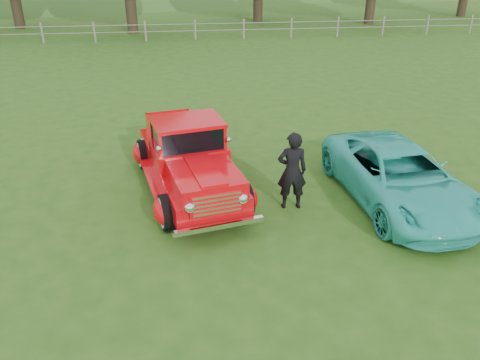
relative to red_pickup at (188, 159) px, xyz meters
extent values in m
plane|color=#284F15|center=(0.92, -2.21, -0.80)|extent=(140.00, 140.00, 0.00)
ellipsoid|color=#2C5C22|center=(-17.08, 55.79, -5.75)|extent=(84.00, 60.00, 18.00)
ellipsoid|color=#2C5C22|center=(20.92, 59.79, -4.65)|extent=(72.00, 52.00, 14.00)
cube|color=gray|center=(0.92, 19.79, -0.25)|extent=(48.00, 0.04, 0.04)
cube|color=gray|center=(0.92, 19.79, 0.15)|extent=(48.00, 0.04, 0.04)
cylinder|color=black|center=(-0.50, -1.65, -0.42)|extent=(0.39, 0.79, 0.76)
cylinder|color=black|center=(1.12, -1.31, -0.42)|extent=(0.39, 0.79, 0.76)
cylinder|color=black|center=(-1.14, 1.38, -0.42)|extent=(0.39, 0.79, 0.76)
cylinder|color=black|center=(0.48, 1.72, -0.42)|extent=(0.39, 0.79, 0.76)
cube|color=red|center=(-0.01, 0.04, -0.22)|extent=(2.48, 4.83, 0.44)
ellipsoid|color=red|center=(-0.57, -1.67, -0.38)|extent=(0.56, 0.82, 0.54)
ellipsoid|color=red|center=(1.19, -1.29, -0.38)|extent=(0.56, 0.82, 0.54)
ellipsoid|color=red|center=(-1.21, 1.37, -0.38)|extent=(0.56, 0.82, 0.54)
ellipsoid|color=red|center=(0.55, 1.74, -0.38)|extent=(0.56, 0.82, 0.54)
cube|color=red|center=(0.31, -1.48, 0.17)|extent=(1.63, 1.84, 0.42)
cube|color=red|center=(0.01, -0.06, 0.19)|extent=(1.84, 1.65, 0.44)
cube|color=black|center=(0.01, -0.06, 0.66)|extent=(1.64, 1.39, 0.50)
cube|color=red|center=(0.01, -0.06, 0.94)|extent=(1.74, 1.51, 0.08)
cube|color=red|center=(-0.29, 1.36, 0.15)|extent=(1.56, 2.15, 0.45)
cube|color=white|center=(0.48, -2.27, 0.05)|extent=(1.06, 0.32, 0.50)
cube|color=white|center=(0.50, -2.37, -0.38)|extent=(1.79, 0.47, 0.10)
cube|color=white|center=(-0.51, 2.40, -0.38)|extent=(1.69, 0.45, 0.10)
imported|color=#2FBFB0|center=(4.61, -1.16, -0.16)|extent=(2.46, 4.74, 1.28)
imported|color=black|center=(2.20, -1.09, 0.09)|extent=(0.67, 0.46, 1.77)
camera|label=1|loc=(-0.04, -9.95, 4.43)|focal=35.00mm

